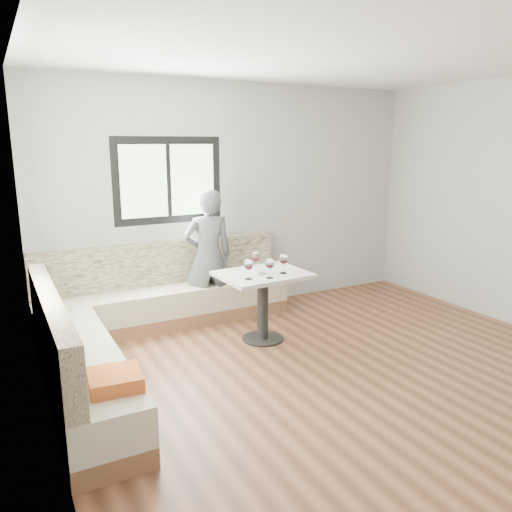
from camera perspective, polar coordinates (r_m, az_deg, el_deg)
The scene contains 9 objects.
room at distance 4.22m, azimuth 11.62°, elevation 3.45°, with size 5.01×5.01×2.81m.
banquette at distance 5.19m, azimuth -13.63°, elevation -7.24°, with size 2.90×2.80×0.95m.
table at distance 5.29m, azimuth 0.78°, elevation -3.88°, with size 0.94×0.75×0.75m.
person at distance 5.85m, azimuth -5.46°, elevation -0.01°, with size 0.57×0.38×1.57m, color #505459.
olive_ramekin at distance 5.19m, azimuth 0.23°, elevation -1.83°, with size 0.10×0.10×0.04m.
wine_glass_a at distance 4.95m, azimuth -0.87°, elevation -1.00°, with size 0.10×0.10×0.22m.
wine_glass_b at distance 4.99m, azimuth 1.60°, elevation -0.88°, with size 0.10×0.10×0.22m.
wine_glass_c at distance 5.18m, azimuth 3.17°, elevation -0.39°, with size 0.10×0.10×0.22m.
wine_glass_d at distance 5.30m, azimuth 0.01°, elevation -0.08°, with size 0.10×0.10×0.22m.
Camera 1 is at (-2.75, -3.11, 2.08)m, focal length 35.00 mm.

